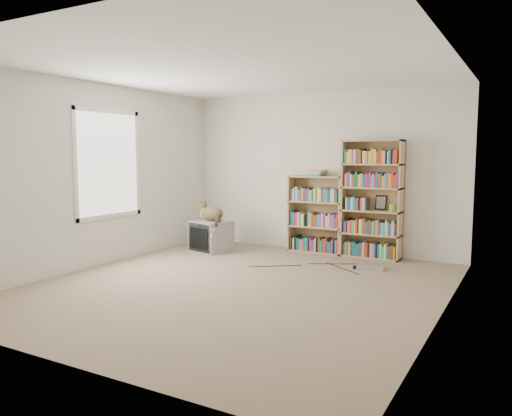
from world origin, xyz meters
The scene contains 17 objects.
floor centered at (0.00, 0.00, 0.00)m, with size 4.50×5.00×0.01m, color tan.
wall_back centered at (0.00, 2.50, 1.25)m, with size 4.50×0.02×2.50m, color silver.
wall_front centered at (0.00, -2.50, 1.25)m, with size 4.50×0.02×2.50m, color silver.
wall_left centered at (-2.25, 0.00, 1.25)m, with size 0.02×5.00×2.50m, color silver.
wall_right centered at (2.25, 0.00, 1.25)m, with size 0.02×5.00×2.50m, color silver.
ceiling centered at (0.00, 0.00, 2.50)m, with size 4.50×5.00×0.02m, color white.
window centered at (-2.24, 0.20, 1.40)m, with size 0.02×1.22×1.52m, color white.
crt_tv centered at (-1.48, 1.61, 0.24)m, with size 0.67×0.63×0.48m.
cat centered at (-1.47, 1.61, 0.57)m, with size 0.60×0.54×0.50m.
bookcase_tall centered at (0.88, 2.36, 0.83)m, with size 0.87×0.30×1.74m.
bookcase_short centered at (0.01, 2.36, 0.55)m, with size 0.87×0.30×1.20m.
book_stack centered at (0.01, 2.37, 1.25)m, with size 0.22×0.29×0.09m, color red.
green_mug centered at (1.19, 2.34, 0.77)m, with size 0.10×0.10×0.11m, color #77B533.
framed_print centered at (1.00, 2.44, 0.82)m, with size 0.16×0.01×0.22m, color black.
dvd_player centered at (1.09, 1.59, 0.04)m, with size 0.35×0.25×0.08m, color silver.
wall_outlet centered at (-2.24, 1.95, 0.32)m, with size 0.01×0.08×0.13m, color silver.
floor_cables centered at (0.26, 1.41, 0.00)m, with size 1.20×0.70×0.01m, color black, non-canonical shape.
Camera 1 is at (2.96, -4.88, 1.54)m, focal length 35.00 mm.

